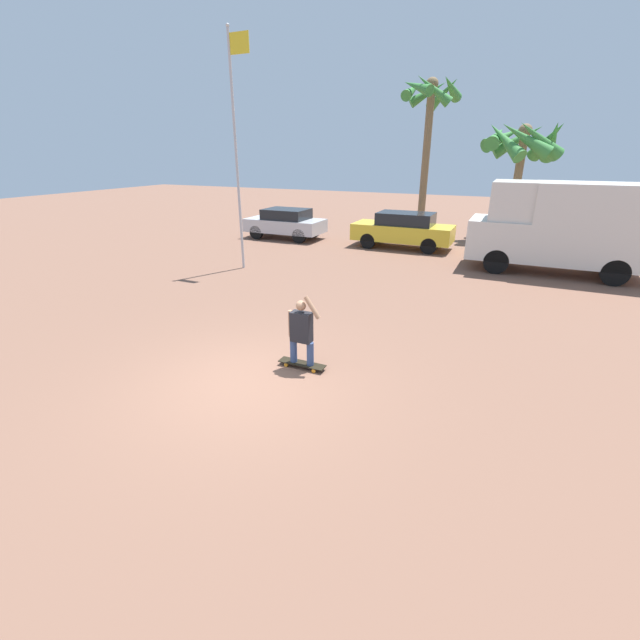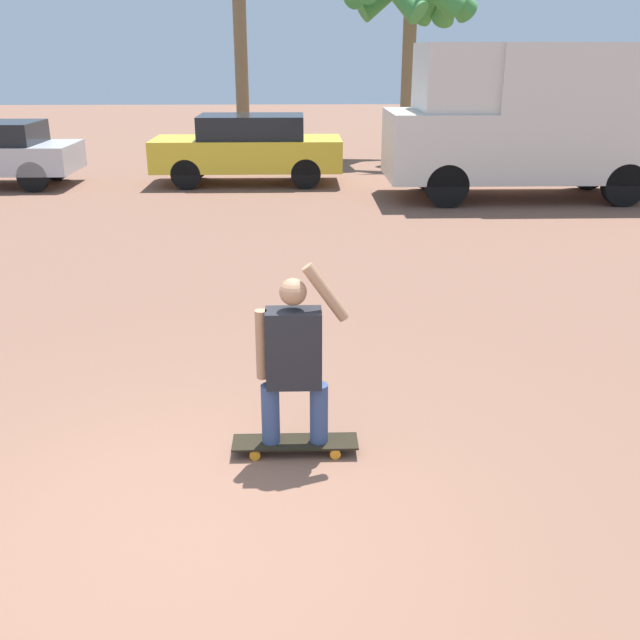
# 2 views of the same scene
# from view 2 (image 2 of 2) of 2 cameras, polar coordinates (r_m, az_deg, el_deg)

# --- Properties ---
(ground_plane) EXTENTS (80.00, 80.00, 0.00)m
(ground_plane) POSITION_cam_2_polar(r_m,az_deg,el_deg) (4.91, -10.40, -16.55)
(ground_plane) COLOR brown
(skateboard) EXTENTS (0.98, 0.25, 0.10)m
(skateboard) POSITION_cam_2_polar(r_m,az_deg,el_deg) (5.64, -2.00, -9.80)
(skateboard) COLOR black
(skateboard) RESTS_ON ground_plane
(person_skateboarder) EXTENTS (0.69, 0.22, 1.44)m
(person_skateboarder) POSITION_cam_2_polar(r_m,az_deg,el_deg) (5.30, -2.11, -2.83)
(person_skateboarder) COLOR #384C7A
(person_skateboarder) RESTS_ON skateboard
(camper_van) EXTENTS (5.79, 2.20, 3.11)m
(camper_van) POSITION_cam_2_polar(r_m,az_deg,el_deg) (15.95, 16.81, 15.36)
(camper_van) COLOR black
(camper_van) RESTS_ON ground_plane
(parked_car_yellow) EXTENTS (4.37, 1.71, 1.57)m
(parked_car_yellow) POSITION_cam_2_polar(r_m,az_deg,el_deg) (17.23, -5.73, 13.55)
(parked_car_yellow) COLOR black
(parked_car_yellow) RESTS_ON ground_plane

